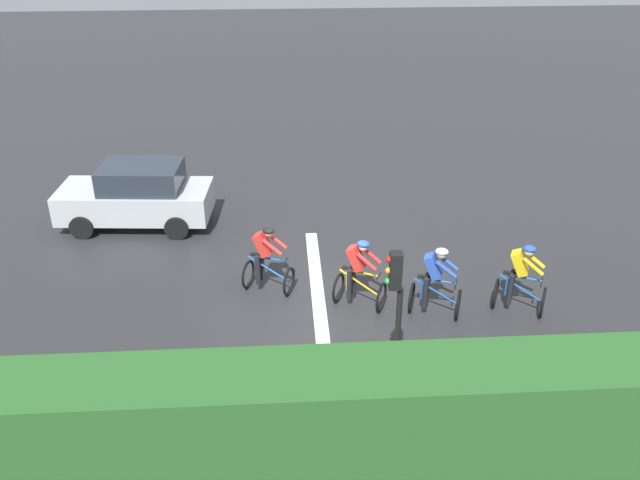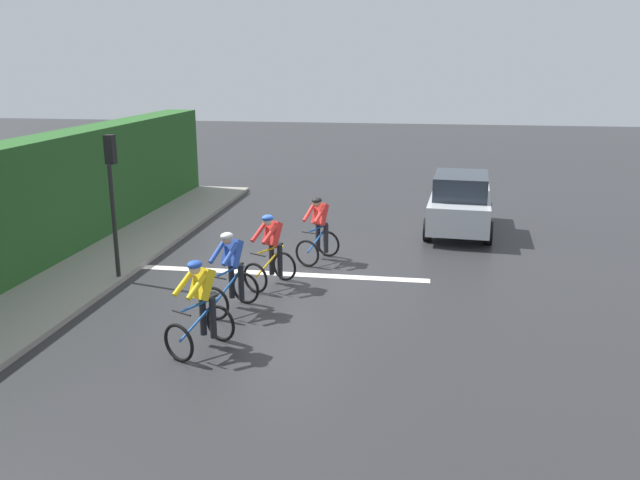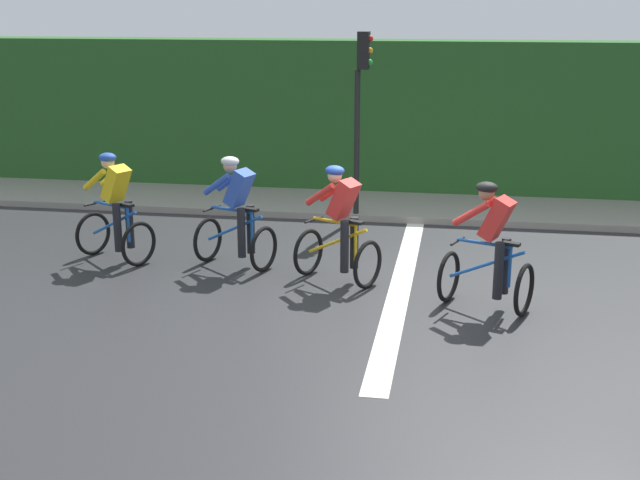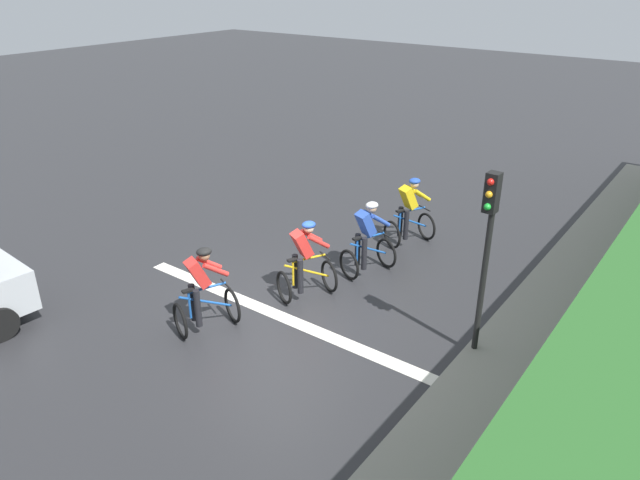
% 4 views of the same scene
% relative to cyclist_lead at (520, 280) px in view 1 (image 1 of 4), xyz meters
% --- Properties ---
extents(ground_plane, '(80.00, 80.00, 0.00)m').
position_rel_cyclist_lead_xyz_m(ground_plane, '(-0.48, -4.37, -0.80)').
color(ground_plane, '#28282B').
extents(sidewalk_kerb, '(2.80, 24.05, 0.12)m').
position_rel_cyclist_lead_xyz_m(sidewalk_kerb, '(4.38, -2.37, -0.74)').
color(sidewalk_kerb, gray).
rests_on(sidewalk_kerb, ground).
extents(hedge_wall, '(1.10, 24.05, 3.10)m').
position_rel_cyclist_lead_xyz_m(hedge_wall, '(5.58, -2.37, 0.75)').
color(hedge_wall, '#265623').
rests_on(hedge_wall, ground).
extents(road_marking_stop_line, '(7.00, 0.30, 0.01)m').
position_rel_cyclist_lead_xyz_m(road_marking_stop_line, '(-0.48, -4.37, -0.79)').
color(road_marking_stop_line, silver).
rests_on(road_marking_stop_line, ground).
extents(cyclist_lead, '(1.08, 1.27, 1.66)m').
position_rel_cyclist_lead_xyz_m(cyclist_lead, '(0.00, 0.00, 0.00)').
color(cyclist_lead, black).
rests_on(cyclist_lead, ground).
extents(cyclist_second, '(1.01, 1.25, 1.66)m').
position_rel_cyclist_lead_xyz_m(cyclist_second, '(0.01, -1.89, 0.00)').
color(cyclist_second, black).
rests_on(cyclist_second, ground).
extents(cyclist_mid, '(1.09, 1.27, 1.66)m').
position_rel_cyclist_lead_xyz_m(cyclist_mid, '(-0.43, -3.50, 0.00)').
color(cyclist_mid, black).
rests_on(cyclist_mid, ground).
extents(cyclist_fourth, '(1.03, 1.26, 1.66)m').
position_rel_cyclist_lead_xyz_m(cyclist_fourth, '(-1.19, -5.54, 0.00)').
color(cyclist_fourth, black).
rests_on(cyclist_fourth, ground).
extents(car_silver, '(2.12, 4.22, 1.76)m').
position_rel_cyclist_lead_xyz_m(car_silver, '(-4.84, -9.09, 0.08)').
color(car_silver, '#B7BCC1').
rests_on(car_silver, ground).
extents(traffic_light_near_crossing, '(0.21, 0.31, 3.34)m').
position_rel_cyclist_lead_xyz_m(traffic_light_near_crossing, '(3.11, -3.33, 1.43)').
color(traffic_light_near_crossing, black).
rests_on(traffic_light_near_crossing, ground).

